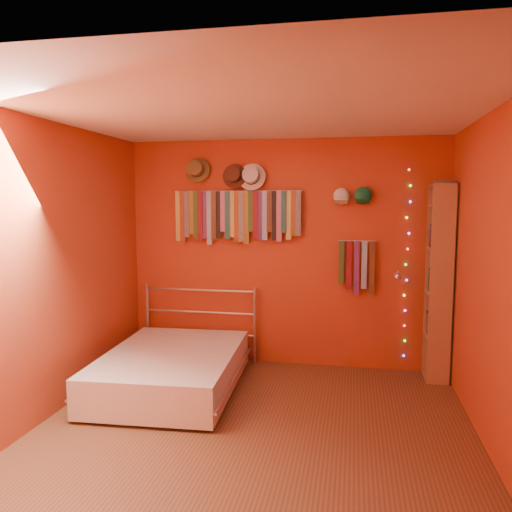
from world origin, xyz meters
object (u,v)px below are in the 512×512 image
Objects in this scene: tie_rack at (236,214)px; reading_lamp at (397,276)px; bookshelf at (443,282)px; bed at (172,369)px.

reading_lamp is (1.73, -0.19, -0.62)m from tie_rack.
bookshelf is at bearing 4.15° from reading_lamp.
bed is (-0.42, -0.95, -1.48)m from tie_rack.
tie_rack reaches higher than reading_lamp.
tie_rack is 1.81m from bed.
bookshelf is (2.19, -0.15, -0.67)m from tie_rack.
bed is at bearing -163.08° from bookshelf.
tie_rack is at bearing 63.21° from bed.
bookshelf is 1.09× the size of bed.
tie_rack is 2.29m from bookshelf.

